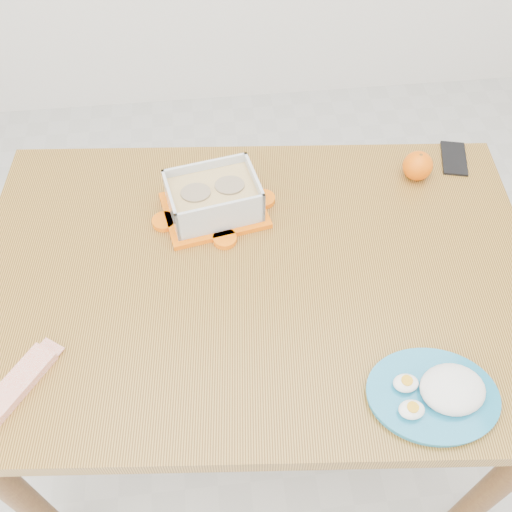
{
  "coord_description": "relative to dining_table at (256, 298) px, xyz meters",
  "views": [
    {
      "loc": [
        -0.23,
        -0.6,
        1.74
      ],
      "look_at": [
        -0.15,
        0.12,
        0.81
      ],
      "focal_mm": 40.0,
      "sensor_mm": 36.0,
      "label": 1
    }
  ],
  "objects": [
    {
      "name": "ground",
      "position": [
        0.15,
        -0.12,
        -0.65
      ],
      "size": [
        3.5,
        3.5,
        0.0
      ],
      "primitive_type": "plane",
      "color": "#B7B7B2",
      "rests_on": "ground"
    },
    {
      "name": "dining_table",
      "position": [
        0.0,
        0.0,
        0.0
      ],
      "size": [
        1.29,
        0.92,
        0.75
      ],
      "rotation": [
        0.0,
        0.0,
        -0.09
      ],
      "color": "#A87A2F",
      "rests_on": "ground"
    },
    {
      "name": "food_container",
      "position": [
        -0.08,
        0.19,
        0.14
      ],
      "size": [
        0.26,
        0.21,
        0.1
      ],
      "rotation": [
        0.0,
        0.0,
        0.19
      ],
      "color": "#FF6907",
      "rests_on": "dining_table"
    },
    {
      "name": "orange_fruit",
      "position": [
        0.42,
        0.25,
        0.13
      ],
      "size": [
        0.07,
        0.07,
        0.07
      ],
      "primitive_type": "sphere",
      "color": "#FF6905",
      "rests_on": "dining_table"
    },
    {
      "name": "rice_plate",
      "position": [
        0.3,
        -0.32,
        0.12
      ],
      "size": [
        0.27,
        0.27,
        0.07
      ],
      "rotation": [
        0.0,
        0.0,
        -0.16
      ],
      "color": "teal",
      "rests_on": "dining_table"
    },
    {
      "name": "candy_bar",
      "position": [
        -0.48,
        -0.23,
        0.11
      ],
      "size": [
        0.16,
        0.19,
        0.02
      ],
      "primitive_type": "cube",
      "rotation": [
        0.0,
        0.0,
        0.95
      ],
      "color": "red",
      "rests_on": "dining_table"
    },
    {
      "name": "smartphone",
      "position": [
        0.54,
        0.3,
        0.1
      ],
      "size": [
        0.09,
        0.13,
        0.01
      ],
      "primitive_type": "cube",
      "rotation": [
        0.0,
        0.0,
        -0.24
      ],
      "color": "black",
      "rests_on": "dining_table"
    }
  ]
}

